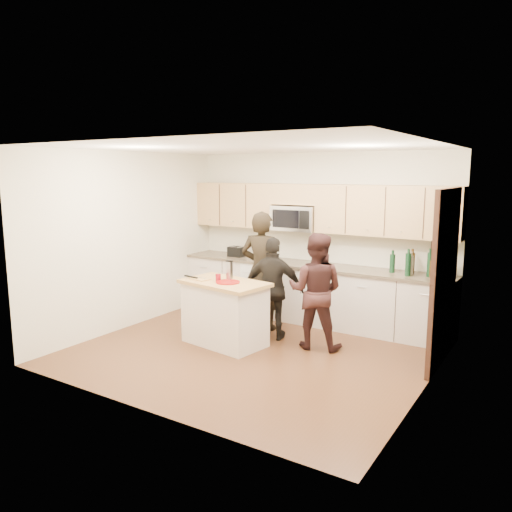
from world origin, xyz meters
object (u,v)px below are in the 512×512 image
Objects in this scene: woman_left at (262,271)px; woman_right at (273,289)px; island at (225,312)px; toaster at (237,252)px; woman_center at (316,291)px.

woman_right is (0.40, -0.34, -0.17)m from woman_left.
woman_left is at bearing 94.50° from island.
toaster is 2.29m from woman_center.
toaster is 1.74m from woman_right.
woman_left reaches higher than woman_right.
woman_center is at bearing -27.68° from toaster.
island is at bearing -61.07° from toaster.
island is 1.92m from toaster.
woman_left is at bearing -55.81° from woman_right.
woman_left is at bearing -29.68° from woman_center.
island is at bearing 33.87° from woman_right.
woman_left is 1.12m from woman_center.
woman_center is (2.01, -1.06, -0.23)m from toaster.
island is at bearing 13.90° from woman_center.
toaster reaches higher than island.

